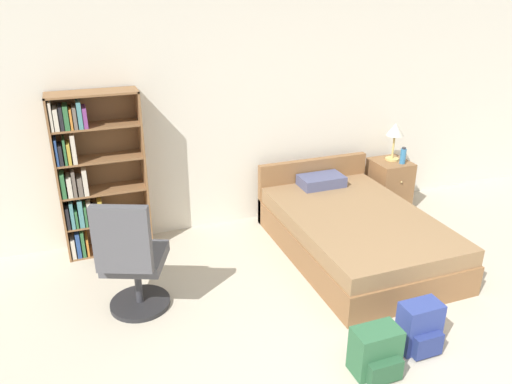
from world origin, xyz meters
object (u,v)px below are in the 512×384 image
bookshelf (91,176)px  water_bottle (403,156)px  nightstand (389,185)px  backpack_blue (420,328)px  table_lamp (395,132)px  office_chair (132,262)px  backpack_green (376,352)px  bed (352,231)px

bookshelf → water_bottle: bearing=-4.1°
nightstand → backpack_blue: 2.60m
table_lamp → water_bottle: (0.04, -0.15, -0.26)m
office_chair → water_bottle: size_ratio=5.40×
nightstand → office_chair: bearing=-161.5°
office_chair → nightstand: bearing=18.5°
backpack_green → water_bottle: bearing=52.0°
table_lamp → backpack_green: size_ratio=1.28×
office_chair → table_lamp: 3.47m
office_chair → nightstand: size_ratio=1.77×
water_bottle → backpack_blue: size_ratio=0.50×
bed → bookshelf: bearing=159.2°
bookshelf → nightstand: size_ratio=2.73×
water_bottle → nightstand: bearing=123.0°
nightstand → backpack_green: size_ratio=1.70×
water_bottle → office_chair: bearing=-163.7°
bed → backpack_blue: bed is taller
water_bottle → backpack_green: water_bottle is taller
water_bottle → backpack_blue: bearing=-121.4°
office_chair → backpack_blue: 2.32m
bookshelf → nightstand: (3.42, -0.14, -0.53)m
bookshelf → table_lamp: 3.46m
nightstand → table_lamp: size_ratio=1.33×
office_chair → table_lamp: bearing=19.0°
table_lamp → backpack_blue: bearing=-119.0°
table_lamp → water_bottle: size_ratio=2.29×
bookshelf → bed: 2.69m
table_lamp → water_bottle: 0.30m
bookshelf → office_chair: size_ratio=1.54×
bed → nightstand: bed is taller
backpack_blue → nightstand: bearing=61.2°
nightstand → table_lamp: table_lamp is taller
backpack_green → backpack_blue: bearing=12.2°
office_chair → bookshelf: bearing=99.7°
backpack_blue → backpack_green: size_ratio=1.11×
table_lamp → office_chair: bearing=-161.0°
office_chair → water_bottle: bearing=16.3°
bed → water_bottle: size_ratio=10.40×
backpack_blue → water_bottle: bearing=58.6°
bed → backpack_blue: bearing=-100.8°
bookshelf → table_lamp: bearing=-1.5°
bed → office_chair: bearing=-173.0°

